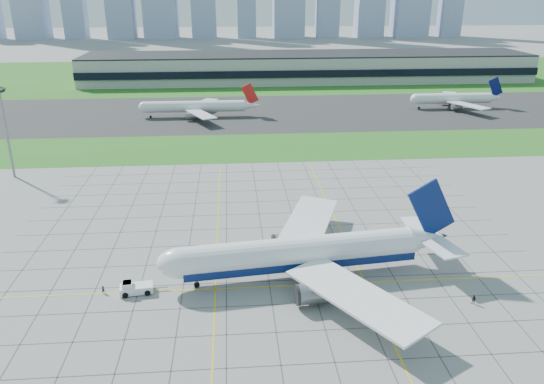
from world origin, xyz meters
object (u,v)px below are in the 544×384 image
at_px(airliner, 302,253).
at_px(crew_near, 103,290).
at_px(crew_far, 474,300).
at_px(distant_jet_1, 196,106).
at_px(distant_jet_2, 454,98).
at_px(pushback_tug, 135,288).
at_px(light_mast, 5,123).

relative_size(airliner, crew_near, 37.51).
xyz_separation_m(crew_far, distant_jet_1, (-56.03, 149.08, 3.62)).
distance_m(distant_jet_1, distant_jet_2, 117.05).
xyz_separation_m(airliner, pushback_tug, (-30.97, -3.43, -3.92)).
xyz_separation_m(crew_near, distant_jet_2, (126.08, 148.71, 3.71)).
height_order(light_mast, crew_near, light_mast).
bearing_deg(pushback_tug, crew_far, -14.77).
xyz_separation_m(light_mast, pushback_tug, (45.49, -67.19, -15.12)).
bearing_deg(pushback_tug, distant_jet_2, 44.33).
bearing_deg(light_mast, distant_jet_2, 26.27).
bearing_deg(airliner, crew_far, -29.16).
distance_m(airliner, crew_near, 37.04).
bearing_deg(crew_near, crew_far, -49.96).
xyz_separation_m(light_mast, crew_near, (39.79, -66.85, -15.41)).
height_order(light_mast, distant_jet_2, light_mast).
bearing_deg(crew_far, crew_near, -140.43).
bearing_deg(distant_jet_1, light_mast, -123.76).
bearing_deg(distant_jet_2, crew_near, -130.29).
xyz_separation_m(light_mast, distant_jet_1, (49.12, 73.48, -11.69)).
bearing_deg(airliner, light_mast, 133.43).
bearing_deg(distant_jet_2, crew_far, -111.09).
distance_m(airliner, distant_jet_2, 170.88).
bearing_deg(distant_jet_1, crew_far, -69.40).
bearing_deg(distant_jet_2, light_mast, -153.73).
height_order(light_mast, pushback_tug, light_mast).
bearing_deg(crew_far, distant_jet_1, 157.79).
xyz_separation_m(pushback_tug, distant_jet_2, (120.37, 149.06, 3.43)).
height_order(light_mast, airliner, light_mast).
relative_size(light_mast, pushback_tug, 2.96).
bearing_deg(crew_far, airliner, -155.22).
bearing_deg(distant_jet_1, crew_near, -93.80).
distance_m(airliner, distant_jet_1, 139.94).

